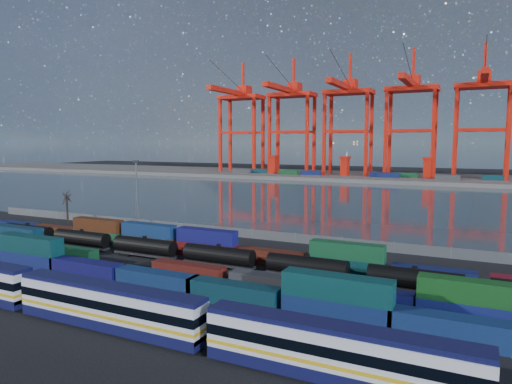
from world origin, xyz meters
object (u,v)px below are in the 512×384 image
at_px(gantry_cranes, 379,101).
at_px(bare_tree, 67,207).
at_px(passenger_train, 108,307).
at_px(tanker_string, 219,256).

bearing_deg(gantry_cranes, bare_tree, -103.69).
bearing_deg(passenger_train, bare_tree, 141.42).
bearing_deg(tanker_string, gantry_cranes, 93.73).
relative_size(passenger_train, bare_tree, 8.72).
distance_m(passenger_train, bare_tree, 74.77).
bearing_deg(bare_tree, passenger_train, -38.58).
height_order(tanker_string, bare_tree, bare_tree).
relative_size(passenger_train, gantry_cranes, 0.38).
bearing_deg(passenger_train, gantry_cranes, 93.75).
height_order(passenger_train, bare_tree, bare_tree).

